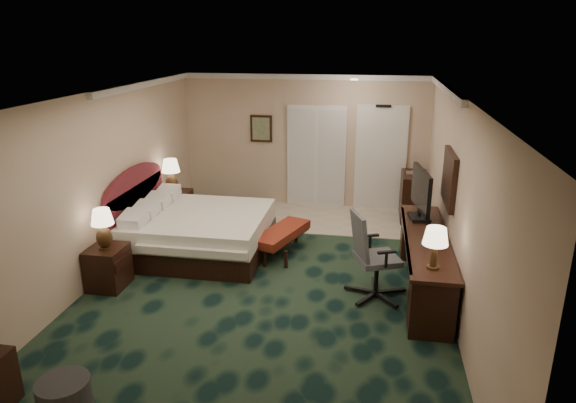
% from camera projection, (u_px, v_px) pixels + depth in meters
% --- Properties ---
extents(floor, '(5.00, 7.50, 0.00)m').
position_uv_depth(floor, '(268.00, 285.00, 7.43)').
color(floor, black).
rests_on(floor, ground).
extents(ceiling, '(5.00, 7.50, 0.00)m').
position_uv_depth(ceiling, '(266.00, 96.00, 6.58)').
color(ceiling, white).
rests_on(ceiling, wall_back).
extents(wall_back, '(5.00, 0.00, 2.70)m').
position_uv_depth(wall_back, '(305.00, 142.00, 10.52)').
color(wall_back, tan).
rests_on(wall_back, ground).
extents(wall_front, '(5.00, 0.00, 2.70)m').
position_uv_depth(wall_front, '(155.00, 360.00, 3.49)').
color(wall_front, tan).
rests_on(wall_front, ground).
extents(wall_left, '(0.00, 7.50, 2.70)m').
position_uv_depth(wall_left, '(98.00, 187.00, 7.40)').
color(wall_left, tan).
rests_on(wall_left, ground).
extents(wall_right, '(0.00, 7.50, 2.70)m').
position_uv_depth(wall_right, '(457.00, 206.00, 6.61)').
color(wall_right, tan).
rests_on(wall_right, ground).
extents(crown_molding, '(5.00, 7.50, 0.10)m').
position_uv_depth(crown_molding, '(266.00, 100.00, 6.60)').
color(crown_molding, white).
rests_on(crown_molding, wall_back).
extents(tile_patch, '(3.20, 1.70, 0.01)m').
position_uv_depth(tile_patch, '(344.00, 220.00, 10.00)').
color(tile_patch, '#BDAE9D').
rests_on(tile_patch, ground).
extents(headboard, '(0.12, 2.00, 1.40)m').
position_uv_depth(headboard, '(137.00, 208.00, 8.53)').
color(headboard, '#481017').
rests_on(headboard, ground).
extents(entry_door, '(1.02, 0.06, 2.18)m').
position_uv_depth(entry_door, '(380.00, 159.00, 10.34)').
color(entry_door, white).
rests_on(entry_door, ground).
extents(closet_doors, '(1.20, 0.06, 2.10)m').
position_uv_depth(closet_doors, '(316.00, 157.00, 10.53)').
color(closet_doors, '#B4B4B4').
rests_on(closet_doors, ground).
extents(wall_art, '(0.45, 0.06, 0.55)m').
position_uv_depth(wall_art, '(261.00, 129.00, 10.55)').
color(wall_art, '#526659').
rests_on(wall_art, wall_back).
extents(wall_mirror, '(0.05, 0.95, 0.75)m').
position_uv_depth(wall_mirror, '(449.00, 178.00, 7.12)').
color(wall_mirror, white).
rests_on(wall_mirror, wall_right).
extents(bed, '(2.14, 1.98, 0.68)m').
position_uv_depth(bed, '(201.00, 233.00, 8.44)').
color(bed, white).
rests_on(bed, ground).
extents(nightstand_near, '(0.48, 0.55, 0.60)m').
position_uv_depth(nightstand_near, '(108.00, 267.00, 7.29)').
color(nightstand_near, black).
rests_on(nightstand_near, ground).
extents(nightstand_far, '(0.51, 0.59, 0.64)m').
position_uv_depth(nightstand_far, '(176.00, 208.00, 9.69)').
color(nightstand_far, black).
rests_on(nightstand_far, ground).
extents(lamp_near, '(0.40, 0.40, 0.58)m').
position_uv_depth(lamp_near, '(103.00, 229.00, 7.08)').
color(lamp_near, black).
rests_on(lamp_near, nightstand_near).
extents(lamp_far, '(0.34, 0.34, 0.63)m').
position_uv_depth(lamp_far, '(171.00, 176.00, 9.47)').
color(lamp_far, black).
rests_on(lamp_far, nightstand_far).
extents(bed_bench, '(0.83, 1.33, 0.42)m').
position_uv_depth(bed_bench, '(281.00, 241.00, 8.42)').
color(bed_bench, maroon).
rests_on(bed_bench, ground).
extents(ottoman, '(0.54, 0.54, 0.36)m').
position_uv_depth(ottoman, '(65.00, 397.00, 4.87)').
color(ottoman, '#2C2C2F').
rests_on(ottoman, ground).
extents(desk, '(0.59, 2.75, 0.79)m').
position_uv_depth(desk, '(424.00, 263.00, 7.20)').
color(desk, black).
rests_on(desk, ground).
extents(tv, '(0.23, 0.99, 0.77)m').
position_uv_depth(tv, '(421.00, 195.00, 7.65)').
color(tv, black).
rests_on(tv, desk).
extents(desk_lamp, '(0.33, 0.33, 0.53)m').
position_uv_depth(desk_lamp, '(435.00, 248.00, 6.05)').
color(desk_lamp, black).
rests_on(desk_lamp, desk).
extents(desk_chair, '(0.91, 0.89, 1.23)m').
position_uv_depth(desk_chair, '(378.00, 255.00, 6.93)').
color(desk_chair, '#4F4F4F').
rests_on(desk_chair, ground).
extents(minibar, '(0.48, 0.86, 0.91)m').
position_uv_depth(minibar, '(413.00, 197.00, 9.93)').
color(minibar, black).
rests_on(minibar, ground).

